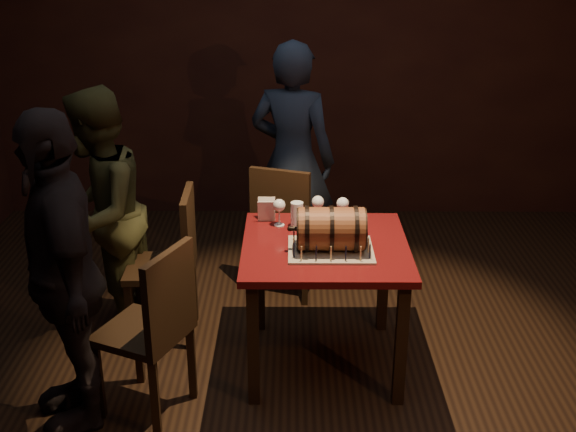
{
  "coord_description": "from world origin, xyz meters",
  "views": [
    {
      "loc": [
        -0.03,
        -3.43,
        2.36
      ],
      "look_at": [
        -0.05,
        0.05,
        0.95
      ],
      "focal_mm": 45.0,
      "sensor_mm": 36.0,
      "label": 1
    }
  ],
  "objects_px": {
    "pub_table": "(325,262)",
    "person_left_rear": "(99,215)",
    "pint_of_ale": "(297,215)",
    "barrel_cake": "(331,229)",
    "wine_glass_mid": "(318,203)",
    "wine_glass_right": "(343,205)",
    "chair_left_front": "(155,323)",
    "wine_glass_left": "(279,207)",
    "person_back": "(292,160)",
    "chair_left_rear": "(173,257)",
    "chair_back": "(285,224)",
    "person_left_front": "(63,273)"
  },
  "relations": [
    {
      "from": "pint_of_ale",
      "to": "chair_left_front",
      "type": "xyz_separation_m",
      "value": [
        -0.71,
        -0.69,
        -0.3
      ]
    },
    {
      "from": "pub_table",
      "to": "person_back",
      "type": "relative_size",
      "value": 0.54
    },
    {
      "from": "chair_left_front",
      "to": "person_left_front",
      "type": "bearing_deg",
      "value": -175.62
    },
    {
      "from": "pub_table",
      "to": "person_left_rear",
      "type": "relative_size",
      "value": 0.59
    },
    {
      "from": "person_back",
      "to": "wine_glass_right",
      "type": "bearing_deg",
      "value": 124.95
    },
    {
      "from": "person_left_rear",
      "to": "barrel_cake",
      "type": "bearing_deg",
      "value": 78.18
    },
    {
      "from": "barrel_cake",
      "to": "chair_back",
      "type": "bearing_deg",
      "value": 105.4
    },
    {
      "from": "pint_of_ale",
      "to": "person_left_rear",
      "type": "xyz_separation_m",
      "value": [
        -1.18,
        0.16,
        -0.06
      ]
    },
    {
      "from": "chair_left_rear",
      "to": "chair_left_front",
      "type": "height_order",
      "value": "same"
    },
    {
      "from": "wine_glass_left",
      "to": "person_back",
      "type": "height_order",
      "value": "person_back"
    },
    {
      "from": "wine_glass_left",
      "to": "wine_glass_right",
      "type": "xyz_separation_m",
      "value": [
        0.36,
        0.03,
        0.0
      ]
    },
    {
      "from": "wine_glass_left",
      "to": "chair_left_rear",
      "type": "relative_size",
      "value": 0.17
    },
    {
      "from": "chair_left_rear",
      "to": "person_left_rear",
      "type": "bearing_deg",
      "value": 168.45
    },
    {
      "from": "pub_table",
      "to": "chair_left_front",
      "type": "distance_m",
      "value": 0.98
    },
    {
      "from": "chair_back",
      "to": "chair_left_front",
      "type": "bearing_deg",
      "value": -116.42
    },
    {
      "from": "barrel_cake",
      "to": "chair_back",
      "type": "relative_size",
      "value": 0.44
    },
    {
      "from": "pint_of_ale",
      "to": "wine_glass_mid",
      "type": "bearing_deg",
      "value": 32.42
    },
    {
      "from": "pint_of_ale",
      "to": "chair_left_rear",
      "type": "distance_m",
      "value": 0.8
    },
    {
      "from": "pint_of_ale",
      "to": "chair_back",
      "type": "height_order",
      "value": "chair_back"
    },
    {
      "from": "barrel_cake",
      "to": "wine_glass_left",
      "type": "height_order",
      "value": "barrel_cake"
    },
    {
      "from": "wine_glass_mid",
      "to": "wine_glass_right",
      "type": "xyz_separation_m",
      "value": [
        0.14,
        -0.03,
        0.0
      ]
    },
    {
      "from": "person_left_rear",
      "to": "chair_back",
      "type": "bearing_deg",
      "value": 118.97
    },
    {
      "from": "person_left_rear",
      "to": "wine_glass_mid",
      "type": "bearing_deg",
      "value": 94.19
    },
    {
      "from": "chair_left_front",
      "to": "wine_glass_mid",
      "type": "bearing_deg",
      "value": 42.83
    },
    {
      "from": "chair_left_front",
      "to": "pint_of_ale",
      "type": "bearing_deg",
      "value": 44.32
    },
    {
      "from": "pint_of_ale",
      "to": "chair_left_front",
      "type": "relative_size",
      "value": 0.16
    },
    {
      "from": "wine_glass_mid",
      "to": "chair_left_front",
      "type": "distance_m",
      "value": 1.18
    },
    {
      "from": "pint_of_ale",
      "to": "barrel_cake",
      "type": "bearing_deg",
      "value": -61.45
    },
    {
      "from": "chair_back",
      "to": "person_back",
      "type": "distance_m",
      "value": 0.53
    },
    {
      "from": "barrel_cake",
      "to": "chair_back",
      "type": "xyz_separation_m",
      "value": [
        -0.25,
        0.91,
        -0.35
      ]
    },
    {
      "from": "pub_table",
      "to": "person_left_rear",
      "type": "bearing_deg",
      "value": 163.32
    },
    {
      "from": "pub_table",
      "to": "chair_back",
      "type": "distance_m",
      "value": 0.86
    },
    {
      "from": "wine_glass_right",
      "to": "chair_back",
      "type": "distance_m",
      "value": 0.72
    },
    {
      "from": "wine_glass_left",
      "to": "wine_glass_right",
      "type": "height_order",
      "value": "same"
    },
    {
      "from": "chair_left_front",
      "to": "person_left_rear",
      "type": "relative_size",
      "value": 0.61
    },
    {
      "from": "wine_glass_left",
      "to": "chair_left_front",
      "type": "relative_size",
      "value": 0.17
    },
    {
      "from": "pub_table",
      "to": "chair_back",
      "type": "relative_size",
      "value": 0.97
    },
    {
      "from": "pub_table",
      "to": "person_left_front",
      "type": "xyz_separation_m",
      "value": [
        -1.28,
        -0.49,
        0.17
      ]
    },
    {
      "from": "wine_glass_right",
      "to": "person_left_rear",
      "type": "relative_size",
      "value": 0.11
    },
    {
      "from": "wine_glass_right",
      "to": "person_left_front",
      "type": "xyz_separation_m",
      "value": [
        -1.39,
        -0.78,
        -0.05
      ]
    },
    {
      "from": "pint_of_ale",
      "to": "chair_back",
      "type": "relative_size",
      "value": 0.16
    },
    {
      "from": "person_back",
      "to": "person_left_rear",
      "type": "height_order",
      "value": "person_back"
    },
    {
      "from": "pub_table",
      "to": "chair_left_rear",
      "type": "bearing_deg",
      "value": 160.87
    },
    {
      "from": "barrel_cake",
      "to": "wine_glass_left",
      "type": "xyz_separation_m",
      "value": [
        -0.28,
        0.34,
        -0.01
      ]
    },
    {
      "from": "barrel_cake",
      "to": "wine_glass_left",
      "type": "relative_size",
      "value": 2.56
    },
    {
      "from": "pub_table",
      "to": "pint_of_ale",
      "type": "height_order",
      "value": "pint_of_ale"
    },
    {
      "from": "chair_left_rear",
      "to": "pub_table",
      "type": "bearing_deg",
      "value": -19.13
    },
    {
      "from": "wine_glass_left",
      "to": "chair_back",
      "type": "xyz_separation_m",
      "value": [
        0.03,
        0.57,
        -0.35
      ]
    },
    {
      "from": "barrel_cake",
      "to": "pint_of_ale",
      "type": "bearing_deg",
      "value": 118.55
    },
    {
      "from": "wine_glass_right",
      "to": "pint_of_ale",
      "type": "bearing_deg",
      "value": -168.94
    }
  ]
}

